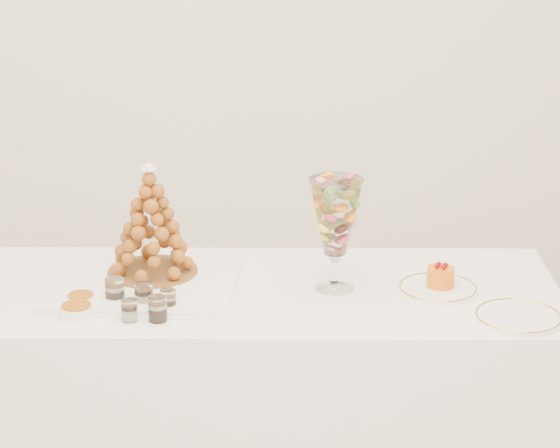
{
  "coord_description": "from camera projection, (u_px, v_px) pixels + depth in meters",
  "views": [
    {
      "loc": [
        -0.06,
        -2.68,
        1.96
      ],
      "look_at": [
        0.08,
        0.22,
        0.94
      ],
      "focal_mm": 70.0,
      "sensor_mm": 36.0,
      "label": 1
    }
  ],
  "objects": [
    {
      "name": "croquembouche",
      "position": [
        151.0,
        220.0,
        3.34
      ],
      "size": [
        0.29,
        0.29,
        0.35
      ],
      "rotation": [
        0.0,
        0.0,
        0.3
      ],
      "color": "brown",
      "rests_on": "lace_tray"
    },
    {
      "name": "verrine_e",
      "position": [
        158.0,
        309.0,
        3.08
      ],
      "size": [
        0.07,
        0.07,
        0.07
      ],
      "primitive_type": "cylinder",
      "rotation": [
        0.0,
        0.0,
        -0.29
      ],
      "color": "white",
      "rests_on": "buffet_table"
    },
    {
      "name": "cake_plate",
      "position": [
        438.0,
        289.0,
        3.3
      ],
      "size": [
        0.24,
        0.24,
        0.01
      ],
      "primitive_type": "cylinder",
      "color": "white",
      "rests_on": "buffet_table"
    },
    {
      "name": "verrine_a",
      "position": [
        115.0,
        291.0,
        3.2
      ],
      "size": [
        0.06,
        0.06,
        0.08
      ],
      "primitive_type": "cylinder",
      "rotation": [
        0.0,
        0.0,
        0.01
      ],
      "color": "white",
      "rests_on": "buffet_table"
    },
    {
      "name": "macaron_vase",
      "position": [
        336.0,
        218.0,
        3.25
      ],
      "size": [
        0.16,
        0.16,
        0.35
      ],
      "color": "white",
      "rests_on": "buffet_table"
    },
    {
      "name": "verrine_b",
      "position": [
        144.0,
        295.0,
        3.18
      ],
      "size": [
        0.07,
        0.07,
        0.07
      ],
      "primitive_type": "cylinder",
      "rotation": [
        0.0,
        0.0,
        0.29
      ],
      "color": "white",
      "rests_on": "buffet_table"
    },
    {
      "name": "ramekin_back",
      "position": [
        81.0,
        299.0,
        3.2
      ],
      "size": [
        0.08,
        0.08,
        0.03
      ],
      "primitive_type": "cylinder",
      "color": "white",
      "rests_on": "buffet_table"
    },
    {
      "name": "lace_tray",
      "position": [
        142.0,
        286.0,
        3.31
      ],
      "size": [
        0.61,
        0.49,
        0.02
      ],
      "primitive_type": "cube",
      "rotation": [
        0.0,
        0.0,
        -0.11
      ],
      "color": "white",
      "rests_on": "buffet_table"
    },
    {
      "name": "verrine_c",
      "position": [
        168.0,
        300.0,
        3.15
      ],
      "size": [
        0.06,
        0.06,
        0.06
      ],
      "primitive_type": "cylinder",
      "rotation": [
        0.0,
        0.0,
        -0.3
      ],
      "color": "white",
      "rests_on": "buffet_table"
    },
    {
      "name": "spare_plate",
      "position": [
        518.0,
        317.0,
        3.1
      ],
      "size": [
        0.25,
        0.25,
        0.01
      ],
      "primitive_type": "cylinder",
      "color": "white",
      "rests_on": "buffet_table"
    },
    {
      "name": "buffet_table",
      "position": [
        266.0,
        389.0,
        3.42
      ],
      "size": [
        1.83,
        0.82,
        0.68
      ],
      "rotation": [
        0.0,
        0.0,
        -0.06
      ],
      "color": "white",
      "rests_on": "ground"
    },
    {
      "name": "mousse_cake",
      "position": [
        441.0,
        276.0,
        3.3
      ],
      "size": [
        0.08,
        0.08,
        0.07
      ],
      "color": "orange",
      "rests_on": "cake_plate"
    },
    {
      "name": "ramekin_front",
      "position": [
        77.0,
        311.0,
        3.12
      ],
      "size": [
        0.1,
        0.1,
        0.03
      ],
      "primitive_type": "cylinder",
      "color": "white",
      "rests_on": "buffet_table"
    },
    {
      "name": "verrine_d",
      "position": [
        129.0,
        310.0,
        3.08
      ],
      "size": [
        0.05,
        0.05,
        0.06
      ],
      "primitive_type": "cylinder",
      "rotation": [
        0.0,
        0.0,
        -0.04
      ],
      "color": "white",
      "rests_on": "buffet_table"
    }
  ]
}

